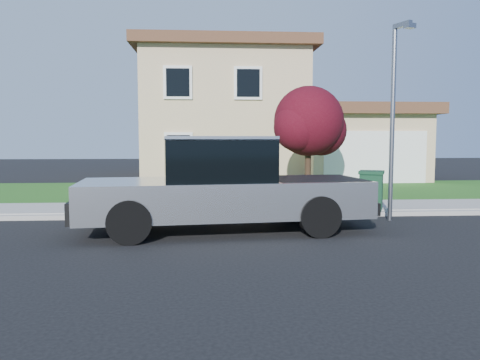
# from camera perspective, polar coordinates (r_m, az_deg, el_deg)

# --- Properties ---
(ground) EXTENTS (80.00, 80.00, 0.00)m
(ground) POSITION_cam_1_polar(r_m,az_deg,el_deg) (9.42, 1.46, -7.52)
(ground) COLOR black
(ground) RESTS_ON ground
(curb) EXTENTS (40.00, 0.20, 0.12)m
(curb) POSITION_cam_1_polar(r_m,az_deg,el_deg) (12.36, 4.81, -4.24)
(curb) COLOR gray
(curb) RESTS_ON ground
(sidewalk) EXTENTS (40.00, 2.00, 0.15)m
(sidewalk) POSITION_cam_1_polar(r_m,az_deg,el_deg) (13.44, 4.10, -3.43)
(sidewalk) COLOR gray
(sidewalk) RESTS_ON ground
(lawn) EXTENTS (40.00, 7.00, 0.10)m
(lawn) POSITION_cam_1_polar(r_m,az_deg,el_deg) (17.87, 2.07, -1.40)
(lawn) COLOR #1F4F16
(lawn) RESTS_ON ground
(house) EXTENTS (14.00, 11.30, 6.85)m
(house) POSITION_cam_1_polar(r_m,az_deg,el_deg) (25.66, 0.93, 7.53)
(house) COLOR tan
(house) RESTS_ON ground
(pickup_truck) EXTENTS (6.59, 2.81, 2.10)m
(pickup_truck) POSITION_cam_1_polar(r_m,az_deg,el_deg) (10.37, -2.05, -0.88)
(pickup_truck) COLOR black
(pickup_truck) RESTS_ON ground
(woman) EXTENTS (0.80, 0.69, 2.05)m
(woman) POSITION_cam_1_polar(r_m,az_deg,el_deg) (11.75, -4.85, -0.24)
(woman) COLOR tan
(woman) RESTS_ON ground
(ornamental_tree) EXTENTS (2.82, 2.54, 3.86)m
(ornamental_tree) POSITION_cam_1_polar(r_m,az_deg,el_deg) (17.33, 8.48, 6.70)
(ornamental_tree) COLOR black
(ornamental_tree) RESTS_ON lawn
(trash_bin) EXTENTS (0.88, 0.93, 1.04)m
(trash_bin) POSITION_cam_1_polar(r_m,az_deg,el_deg) (13.10, 15.70, -1.16)
(trash_bin) COLOR #0D321D
(trash_bin) RESTS_ON sidewalk
(street_lamp) EXTENTS (0.38, 0.62, 4.82)m
(street_lamp) POSITION_cam_1_polar(r_m,az_deg,el_deg) (12.23, 18.29, 8.07)
(street_lamp) COLOR slate
(street_lamp) RESTS_ON ground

